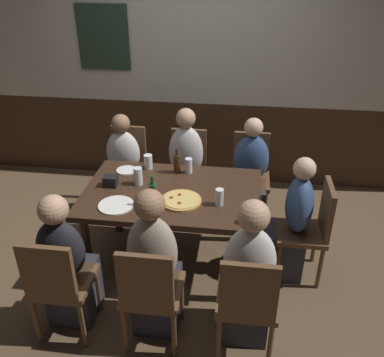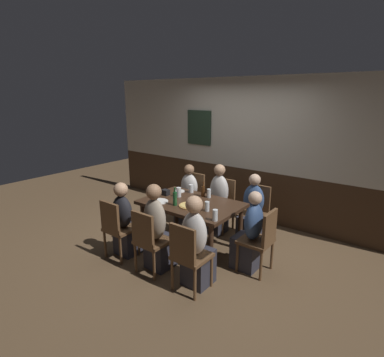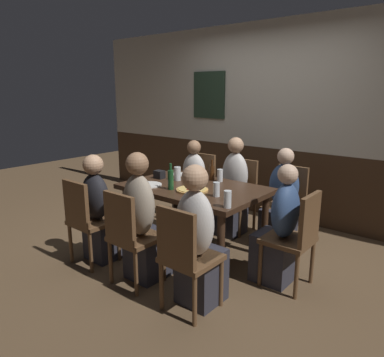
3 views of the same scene
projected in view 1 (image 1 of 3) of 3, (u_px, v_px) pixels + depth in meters
ground_plane at (174, 261)px, 3.78m from camera, size 12.00×12.00×0.00m
wall_back at (196, 71)px, 4.58m from camera, size 6.40×0.13×2.60m
dining_table at (173, 200)px, 3.47m from camera, size 1.45×0.96×0.74m
chair_right_near at (247, 300)px, 2.69m from camera, size 0.40×0.40×0.88m
chair_mid_near at (150, 291)px, 2.77m from camera, size 0.40×0.40×0.88m
chair_left_near at (58, 282)px, 2.84m from camera, size 0.40×0.40×0.88m
chair_head_east at (311, 226)px, 3.41m from camera, size 0.40×0.40×0.88m
chair_right_far at (250, 171)px, 4.25m from camera, size 0.40×0.40×0.88m
chair_left_far at (128, 164)px, 4.39m from camera, size 0.40×0.40×0.88m
chair_mid_far at (188, 168)px, 4.32m from camera, size 0.40×0.40×0.88m
person_right_near at (248, 282)px, 2.83m from camera, size 0.34×0.37×1.18m
person_mid_near at (155, 273)px, 2.90m from camera, size 0.34×0.37×1.20m
person_left_near at (68, 269)px, 3.00m from camera, size 0.34×0.37×1.11m
person_head_east at (290, 228)px, 3.45m from camera, size 0.37×0.34×1.11m
person_right_far at (250, 182)px, 4.12m from camera, size 0.34×0.37×1.11m
person_left_far at (124, 175)px, 4.27m from camera, size 0.34×0.37×1.09m
person_mid_far at (185, 175)px, 4.18m from camera, size 0.34×0.37×1.18m
pizza at (181, 200)px, 3.28m from camera, size 0.32×0.32×0.03m
beer_glass_half at (219, 198)px, 3.21m from camera, size 0.06×0.06×0.14m
tumbler_water at (138, 177)px, 3.49m from camera, size 0.07×0.07×0.15m
beer_glass_tall at (148, 162)px, 3.75m from camera, size 0.08×0.08×0.13m
highball_clear at (255, 216)px, 3.00m from camera, size 0.07×0.07×0.15m
pint_glass_amber at (189, 167)px, 3.68m from camera, size 0.06×0.06×0.14m
beer_bottle_green at (153, 195)px, 3.17m from camera, size 0.06×0.06×0.27m
beer_bottle_brown at (177, 163)px, 3.67m from camera, size 0.06×0.06×0.23m
plate_white_large at (116, 205)px, 3.23m from camera, size 0.28×0.28×0.01m
plate_white_small at (126, 170)px, 3.73m from camera, size 0.18×0.18×0.01m
condiment_caddy at (111, 181)px, 3.48m from camera, size 0.11×0.09×0.09m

